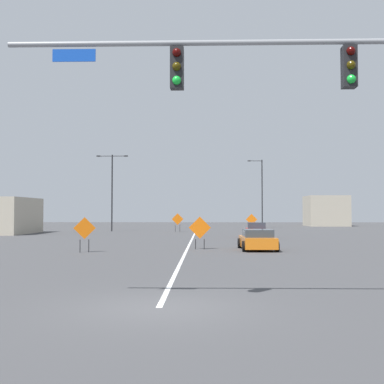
{
  "coord_description": "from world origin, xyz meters",
  "views": [
    {
      "loc": [
        1.15,
        -12.22,
        2.39
      ],
      "look_at": [
        0.06,
        28.19,
        3.99
      ],
      "focal_mm": 45.92,
      "sensor_mm": 36.0,
      "label": 1
    }
  ],
  "objects_px": {
    "traffic_signal_assembly": "(348,92)",
    "construction_sign_left_lane": "(200,229)",
    "street_lamp_near_right": "(112,186)",
    "construction_sign_median_far": "(178,220)",
    "car_red_approaching": "(256,230)",
    "construction_sign_left_shoulder": "(252,220)",
    "car_orange_passing": "(257,240)",
    "street_lamp_mid_right": "(261,191)",
    "construction_sign_median_near": "(85,230)"
  },
  "relations": [
    {
      "from": "traffic_signal_assembly",
      "to": "construction_sign_left_lane",
      "type": "relative_size",
      "value": 6.31
    },
    {
      "from": "traffic_signal_assembly",
      "to": "street_lamp_near_right",
      "type": "height_order",
      "value": "street_lamp_near_right"
    },
    {
      "from": "construction_sign_median_far",
      "to": "car_red_approaching",
      "type": "relative_size",
      "value": 0.48
    },
    {
      "from": "construction_sign_left_shoulder",
      "to": "car_orange_passing",
      "type": "height_order",
      "value": "construction_sign_left_shoulder"
    },
    {
      "from": "traffic_signal_assembly",
      "to": "car_orange_passing",
      "type": "height_order",
      "value": "traffic_signal_assembly"
    },
    {
      "from": "street_lamp_mid_right",
      "to": "construction_sign_median_near",
      "type": "xyz_separation_m",
      "value": [
        -15.18,
        -42.78,
        -4.1
      ]
    },
    {
      "from": "street_lamp_near_right",
      "to": "construction_sign_left_lane",
      "type": "height_order",
      "value": "street_lamp_near_right"
    },
    {
      "from": "construction_sign_left_lane",
      "to": "car_red_approaching",
      "type": "height_order",
      "value": "construction_sign_left_lane"
    },
    {
      "from": "traffic_signal_assembly",
      "to": "street_lamp_near_right",
      "type": "xyz_separation_m",
      "value": [
        -14.84,
        46.72,
        0.06
      ]
    },
    {
      "from": "car_red_approaching",
      "to": "construction_sign_median_near",
      "type": "bearing_deg",
      "value": -124.9
    },
    {
      "from": "construction_sign_left_lane",
      "to": "construction_sign_median_far",
      "type": "bearing_deg",
      "value": 96.3
    },
    {
      "from": "construction_sign_median_far",
      "to": "construction_sign_left_lane",
      "type": "height_order",
      "value": "construction_sign_median_far"
    },
    {
      "from": "street_lamp_near_right",
      "to": "car_red_approaching",
      "type": "height_order",
      "value": "street_lamp_near_right"
    },
    {
      "from": "construction_sign_median_near",
      "to": "car_red_approaching",
      "type": "distance_m",
      "value": 20.54
    },
    {
      "from": "construction_sign_median_near",
      "to": "construction_sign_left_shoulder",
      "type": "xyz_separation_m",
      "value": [
        12.74,
        31.79,
        0.01
      ]
    },
    {
      "from": "car_red_approaching",
      "to": "street_lamp_mid_right",
      "type": "bearing_deg",
      "value": 82.46
    },
    {
      "from": "traffic_signal_assembly",
      "to": "street_lamp_near_right",
      "type": "distance_m",
      "value": 49.02
    },
    {
      "from": "car_orange_passing",
      "to": "construction_sign_left_shoulder",
      "type": "bearing_deg",
      "value": 85.31
    },
    {
      "from": "traffic_signal_assembly",
      "to": "construction_sign_median_far",
      "type": "relative_size",
      "value": 5.98
    },
    {
      "from": "street_lamp_near_right",
      "to": "construction_sign_left_shoulder",
      "type": "height_order",
      "value": "street_lamp_near_right"
    },
    {
      "from": "construction_sign_left_shoulder",
      "to": "car_red_approaching",
      "type": "xyz_separation_m",
      "value": [
        -0.99,
        -14.96,
        -0.68
      ]
    },
    {
      "from": "construction_sign_left_shoulder",
      "to": "construction_sign_left_lane",
      "type": "distance_m",
      "value": 29.86
    },
    {
      "from": "construction_sign_median_far",
      "to": "car_orange_passing",
      "type": "distance_m",
      "value": 27.42
    },
    {
      "from": "construction_sign_left_shoulder",
      "to": "car_orange_passing",
      "type": "distance_m",
      "value": 29.76
    },
    {
      "from": "construction_sign_median_near",
      "to": "construction_sign_left_shoulder",
      "type": "bearing_deg",
      "value": 68.17
    },
    {
      "from": "street_lamp_mid_right",
      "to": "construction_sign_median_far",
      "type": "relative_size",
      "value": 4.55
    },
    {
      "from": "street_lamp_mid_right",
      "to": "construction_sign_left_lane",
      "type": "relative_size",
      "value": 4.79
    },
    {
      "from": "street_lamp_mid_right",
      "to": "street_lamp_near_right",
      "type": "height_order",
      "value": "street_lamp_mid_right"
    },
    {
      "from": "street_lamp_mid_right",
      "to": "construction_sign_median_far",
      "type": "distance_m",
      "value": 18.47
    },
    {
      "from": "traffic_signal_assembly",
      "to": "street_lamp_near_right",
      "type": "relative_size",
      "value": 1.41
    },
    {
      "from": "construction_sign_median_near",
      "to": "construction_sign_left_lane",
      "type": "xyz_separation_m",
      "value": [
        6.72,
        2.55,
        -0.02
      ]
    },
    {
      "from": "construction_sign_median_far",
      "to": "construction_sign_left_lane",
      "type": "relative_size",
      "value": 1.05
    },
    {
      "from": "street_lamp_mid_right",
      "to": "construction_sign_median_far",
      "type": "bearing_deg",
      "value": -129.03
    },
    {
      "from": "traffic_signal_assembly",
      "to": "construction_sign_left_lane",
      "type": "xyz_separation_m",
      "value": [
        -3.91,
        18.88,
        -4.08
      ]
    },
    {
      "from": "car_orange_passing",
      "to": "car_red_approaching",
      "type": "relative_size",
      "value": 0.93
    },
    {
      "from": "street_lamp_near_right",
      "to": "construction_sign_median_far",
      "type": "relative_size",
      "value": 4.25
    },
    {
      "from": "construction_sign_median_near",
      "to": "car_orange_passing",
      "type": "bearing_deg",
      "value": 11.76
    },
    {
      "from": "construction_sign_median_near",
      "to": "car_orange_passing",
      "type": "height_order",
      "value": "construction_sign_median_near"
    },
    {
      "from": "construction_sign_left_shoulder",
      "to": "car_red_approaching",
      "type": "distance_m",
      "value": 15.01
    },
    {
      "from": "street_lamp_mid_right",
      "to": "construction_sign_left_shoulder",
      "type": "height_order",
      "value": "street_lamp_mid_right"
    },
    {
      "from": "construction_sign_median_near",
      "to": "street_lamp_mid_right",
      "type": "bearing_deg",
      "value": 70.47
    },
    {
      "from": "construction_sign_left_shoulder",
      "to": "traffic_signal_assembly",
      "type": "bearing_deg",
      "value": -92.51
    },
    {
      "from": "traffic_signal_assembly",
      "to": "car_orange_passing",
      "type": "distance_m",
      "value": 19.08
    },
    {
      "from": "street_lamp_mid_right",
      "to": "construction_sign_left_lane",
      "type": "distance_m",
      "value": 41.32
    },
    {
      "from": "car_orange_passing",
      "to": "construction_sign_left_lane",
      "type": "bearing_deg",
      "value": 173.6
    },
    {
      "from": "street_lamp_near_right",
      "to": "construction_sign_left_lane",
      "type": "relative_size",
      "value": 4.48
    },
    {
      "from": "street_lamp_mid_right",
      "to": "street_lamp_near_right",
      "type": "distance_m",
      "value": 23.01
    },
    {
      "from": "construction_sign_median_near",
      "to": "traffic_signal_assembly",
      "type": "bearing_deg",
      "value": -56.96
    },
    {
      "from": "street_lamp_mid_right",
      "to": "car_red_approaching",
      "type": "height_order",
      "value": "street_lamp_mid_right"
    },
    {
      "from": "street_lamp_near_right",
      "to": "car_orange_passing",
      "type": "distance_m",
      "value": 32.12
    }
  ]
}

